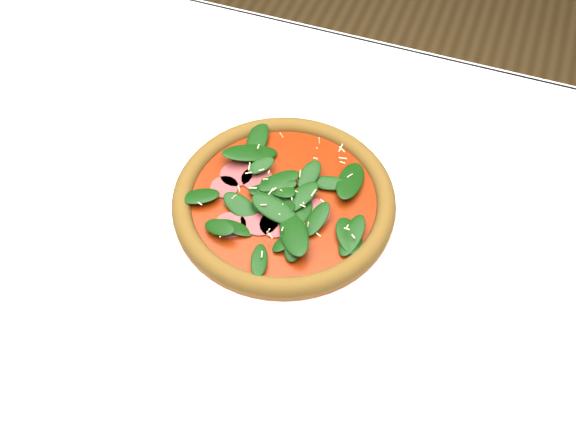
% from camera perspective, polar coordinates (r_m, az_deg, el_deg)
% --- Properties ---
extents(ground, '(6.00, 6.00, 0.00)m').
position_cam_1_polar(ground, '(1.50, -2.73, -17.18)').
color(ground, brown).
rests_on(ground, ground).
extents(dining_table, '(1.21, 0.81, 0.75)m').
position_cam_1_polar(dining_table, '(0.92, -4.28, -3.42)').
color(dining_table, white).
rests_on(dining_table, ground).
extents(plate, '(0.33, 0.33, 0.01)m').
position_cam_1_polar(plate, '(0.83, -0.37, 0.81)').
color(plate, white).
rests_on(plate, dining_table).
extents(pizza, '(0.33, 0.33, 0.04)m').
position_cam_1_polar(pizza, '(0.82, -0.37, 1.63)').
color(pizza, '#A15F27').
rests_on(pizza, plate).
extents(saucer_near, '(0.14, 0.14, 0.01)m').
position_cam_1_polar(saucer_near, '(0.76, 22.11, -14.17)').
color(saucer_near, white).
rests_on(saucer_near, dining_table).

